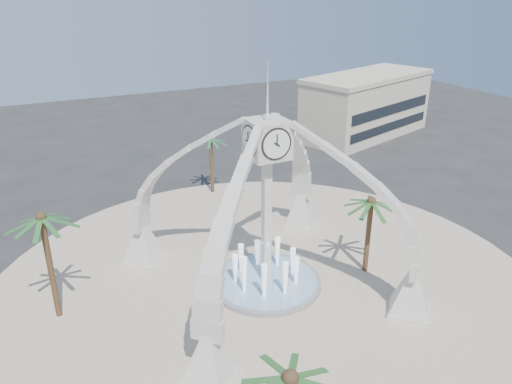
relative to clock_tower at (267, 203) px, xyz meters
name	(u,v)px	position (x,y,z in m)	size (l,w,h in m)	color
ground	(266,285)	(0.00, 0.00, -6.49)	(140.00, 140.00, 0.00)	#282828
plaza	(266,284)	(0.00, 0.00, -6.46)	(40.00, 40.00, 0.06)	beige
clock_tower	(267,203)	(0.00, 0.00, 0.00)	(17.94, 17.94, 16.30)	silver
fountain	(266,281)	(0.00, 0.00, -6.20)	(8.00, 8.00, 3.62)	gray
building_ne	(367,105)	(30.00, 28.00, -2.18)	(21.87, 14.17, 8.60)	#C2B397
palm_east	(371,202)	(7.63, -1.61, -0.73)	(5.23, 5.23, 6.62)	brown
palm_west	(41,219)	(-13.92, 2.69, 0.61)	(5.33, 5.33, 8.01)	brown
palm_north	(211,139)	(2.78, 17.78, -0.68)	(3.82, 3.82, 6.60)	brown
palm_south	(290,380)	(-6.44, -14.66, -0.17)	(5.42, 5.42, 7.22)	brown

